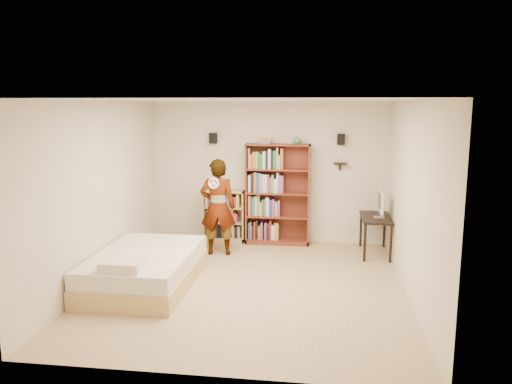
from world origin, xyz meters
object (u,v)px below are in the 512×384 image
tall_bookshelf (278,194)px  low_bookshelf (224,216)px  computer_desk (375,235)px  daybed (145,265)px  person (218,207)px

tall_bookshelf → low_bookshelf: size_ratio=1.91×
low_bookshelf → computer_desk: low_bookshelf is taller
daybed → low_bookshelf: bearing=74.7°
low_bookshelf → person: size_ratio=0.58×
person → tall_bookshelf: bearing=-146.5°
daybed → computer_desk: bearing=30.1°
low_bookshelf → daybed: low_bookshelf is taller
computer_desk → daybed: size_ratio=0.47×
computer_desk → person: (-2.76, -0.36, 0.51)m
computer_desk → daybed: (-3.51, -2.04, -0.03)m
person → daybed: bearing=59.3°
low_bookshelf → computer_desk: bearing=-9.8°
tall_bookshelf → computer_desk: 1.94m
low_bookshelf → person: bearing=-86.0°
daybed → person: person is taller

